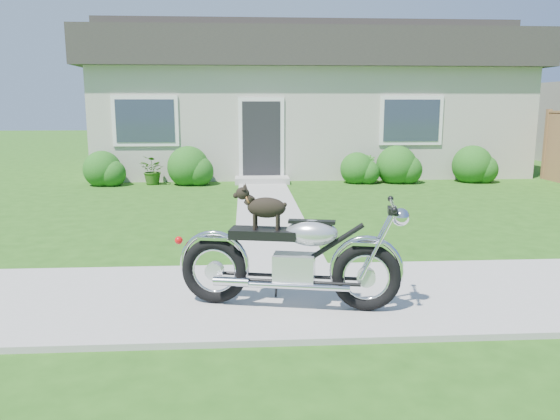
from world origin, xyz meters
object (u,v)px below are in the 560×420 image
(house, at_px, (306,100))
(potted_plant_left, at_px, (153,170))
(potted_plant_right, at_px, (367,169))
(motorcycle_with_dog, at_px, (293,256))

(house, xyz_separation_m, potted_plant_left, (-4.28, -3.44, -1.79))
(potted_plant_right, bearing_deg, house, 109.94)
(potted_plant_left, height_order, motorcycle_with_dog, motorcycle_with_dog)
(potted_plant_right, bearing_deg, motorcycle_with_dog, -106.98)
(house, xyz_separation_m, potted_plant_right, (1.25, -3.44, -1.80))
(potted_plant_right, relative_size, motorcycle_with_dog, 0.33)
(house, height_order, potted_plant_right, house)
(potted_plant_left, relative_size, motorcycle_with_dog, 0.34)
(motorcycle_with_dog, bearing_deg, house, 94.90)
(house, bearing_deg, potted_plant_right, -70.06)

